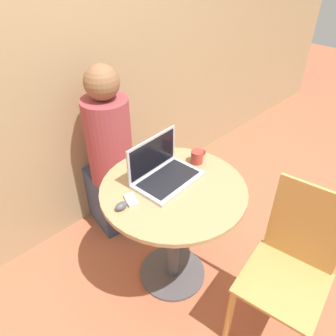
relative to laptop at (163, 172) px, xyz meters
The scene contains 9 objects.
ground_plane 0.81m from the laptop, 97.89° to the right, with size 12.00×12.00×0.00m, color #B26042.
back_wall 0.94m from the laptop, 90.93° to the left, with size 7.00×0.05×2.60m.
round_table 0.26m from the laptop, 97.89° to the right, with size 0.81×0.81×0.76m.
laptop is the anchor object (origin of this frame).
cell_phone 0.25m from the laptop, behind, with size 0.08×0.11×0.02m.
computer_mouse 0.32m from the laptop, behind, with size 0.07×0.04×0.04m.
coffee_cup 0.26m from the laptop, ahead, with size 0.11×0.07×0.08m.
chair_empty 0.83m from the laptop, 77.16° to the right, with size 0.46×0.46×0.95m.
person_seated 0.64m from the laptop, 87.30° to the left, with size 0.35×0.48×1.27m.
Camera 1 is at (-0.99, -0.96, 1.89)m, focal length 35.00 mm.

